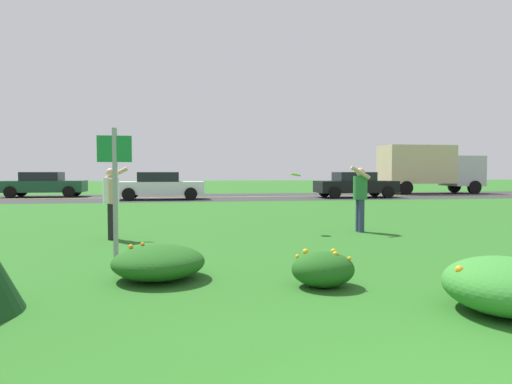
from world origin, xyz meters
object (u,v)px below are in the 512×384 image
(person_thrower_white_shirt, at_px, (111,197))
(car_dark_green_center_left, at_px, (44,184))
(person_catcher_green_shirt, at_px, (360,194))
(box_truck_silver, at_px, (429,167))
(sign_post_near_path, at_px, (115,179))
(frisbee_lime, at_px, (296,175))
(car_black_rightmost, at_px, (355,185))
(car_white_center_right, at_px, (160,186))

(person_thrower_white_shirt, relative_size, car_dark_green_center_left, 0.35)
(person_catcher_green_shirt, relative_size, box_truck_silver, 0.24)
(sign_post_near_path, height_order, box_truck_silver, box_truck_silver)
(frisbee_lime, distance_m, box_truck_silver, 22.12)
(frisbee_lime, bearing_deg, car_black_rightmost, 62.79)
(car_black_rightmost, bearing_deg, person_thrower_white_shirt, -128.61)
(car_white_center_right, height_order, car_black_rightmost, same)
(car_dark_green_center_left, bearing_deg, frisbee_lime, -58.67)
(person_thrower_white_shirt, height_order, person_catcher_green_shirt, person_catcher_green_shirt)
(person_thrower_white_shirt, distance_m, person_catcher_green_shirt, 5.83)
(car_black_rightmost, bearing_deg, sign_post_near_path, -123.44)
(person_thrower_white_shirt, bearing_deg, car_white_center_right, 88.18)
(car_dark_green_center_left, bearing_deg, car_white_center_right, -27.71)
(person_thrower_white_shirt, relative_size, box_truck_silver, 0.24)
(car_dark_green_center_left, height_order, car_black_rightmost, same)
(car_black_rightmost, bearing_deg, car_white_center_right, 180.00)
(car_white_center_right, bearing_deg, car_dark_green_center_left, 152.29)
(person_catcher_green_shirt, height_order, car_white_center_right, person_catcher_green_shirt)
(frisbee_lime, relative_size, car_dark_green_center_left, 0.06)
(person_catcher_green_shirt, bearing_deg, car_white_center_right, 111.10)
(frisbee_lime, xyz_separation_m, box_truck_silver, (13.71, 17.36, 0.40))
(car_dark_green_center_left, bearing_deg, person_catcher_green_shirt, -55.19)
(car_black_rightmost, xyz_separation_m, box_truck_silver, (6.62, 3.56, 1.06))
(sign_post_near_path, xyz_separation_m, car_black_rightmost, (10.92, 16.53, -0.61))
(frisbee_lime, height_order, box_truck_silver, box_truck_silver)
(sign_post_near_path, distance_m, person_catcher_green_shirt, 6.03)
(sign_post_near_path, bearing_deg, car_white_center_right, 89.84)
(sign_post_near_path, distance_m, frisbee_lime, 4.70)
(person_thrower_white_shirt, distance_m, frisbee_lime, 4.27)
(frisbee_lime, relative_size, car_black_rightmost, 0.06)
(car_black_rightmost, bearing_deg, box_truck_silver, 28.31)
(car_white_center_right, bearing_deg, sign_post_near_path, -90.16)
(car_white_center_right, relative_size, car_black_rightmost, 1.00)
(person_catcher_green_shirt, height_order, box_truck_silver, box_truck_silver)
(sign_post_near_path, height_order, car_black_rightmost, sign_post_near_path)
(sign_post_near_path, bearing_deg, box_truck_silver, 48.90)
(person_catcher_green_shirt, bearing_deg, box_truck_silver, 55.28)
(person_catcher_green_shirt, xyz_separation_m, car_black_rightmost, (5.50, 13.92, -0.20))
(sign_post_near_path, height_order, car_dark_green_center_left, sign_post_near_path)
(frisbee_lime, height_order, car_black_rightmost, car_black_rightmost)
(person_catcher_green_shirt, distance_m, car_dark_green_center_left, 21.30)
(sign_post_near_path, xyz_separation_m, frisbee_lime, (3.82, 2.74, 0.05))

